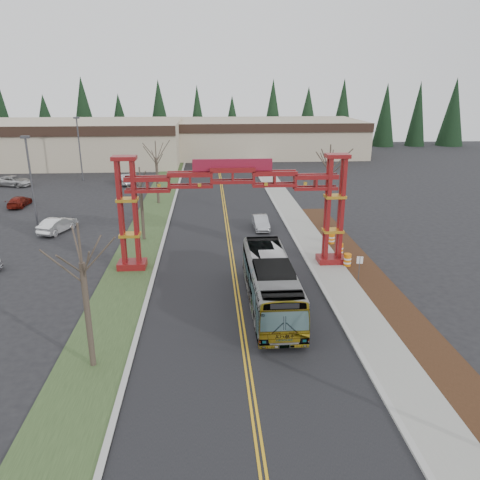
{
  "coord_description": "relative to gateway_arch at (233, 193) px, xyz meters",
  "views": [
    {
      "loc": [
        -1.81,
        -17.03,
        13.94
      ],
      "look_at": [
        0.36,
        14.93,
        3.21
      ],
      "focal_mm": 35.0,
      "sensor_mm": 36.0,
      "label": 1
    }
  ],
  "objects": [
    {
      "name": "grass_median",
      "position": [
        -8.0,
        7.0,
        -5.94
      ],
      "size": [
        4.0,
        110.0,
        0.08
      ],
      "primitive_type": "cube",
      "color": "#2D4221",
      "rests_on": "ground"
    },
    {
      "name": "lane_line_right",
      "position": [
        0.12,
        7.0,
        -5.96
      ],
      "size": [
        0.12,
        100.0,
        0.01
      ],
      "primitive_type": "cube",
      "color": "gold",
      "rests_on": "road"
    },
    {
      "name": "parked_car_far_a",
      "position": [
        -13.93,
        33.11,
        -5.21
      ],
      "size": [
        3.12,
        4.94,
        1.54
      ],
      "primitive_type": "imported",
      "rotation": [
        0.0,
        0.0,
        3.49
      ],
      "color": "#A09FA7",
      "rests_on": "ground"
    },
    {
      "name": "transit_bus",
      "position": [
        2.07,
        -7.31,
        -4.35
      ],
      "size": [
        2.76,
        11.75,
        3.27
      ],
      "primitive_type": "imported",
      "rotation": [
        0.0,
        0.0,
        0.0
      ],
      "color": "#A2A5A9",
      "rests_on": "ground"
    },
    {
      "name": "gateway_arch",
      "position": [
        0.0,
        0.0,
        0.0
      ],
      "size": [
        18.2,
        1.6,
        8.9
      ],
      "color": "maroon",
      "rests_on": "ground"
    },
    {
      "name": "bare_tree_median_mid",
      "position": [
        -8.0,
        7.22,
        -1.1
      ],
      "size": [
        2.95,
        2.95,
        6.86
      ],
      "color": "#382D26",
      "rests_on": "ground"
    },
    {
      "name": "parked_car_far_b",
      "position": [
        -29.65,
        33.07,
        -5.25
      ],
      "size": [
        5.77,
        3.89,
        1.47
      ],
      "primitive_type": "imported",
      "rotation": [
        0.0,
        0.0,
        1.27
      ],
      "color": "#BBBBBB",
      "rests_on": "ground"
    },
    {
      "name": "parked_car_mid_a",
      "position": [
        -24.39,
        20.85,
        -5.36
      ],
      "size": [
        1.81,
        4.34,
        1.25
      ],
      "primitive_type": "imported",
      "rotation": [
        0.0,
        0.0,
        3.13
      ],
      "color": "maroon",
      "rests_on": "ground"
    },
    {
      "name": "barrel_north",
      "position": [
        9.23,
        4.66,
        -5.44
      ],
      "size": [
        0.58,
        0.58,
        1.08
      ],
      "color": "orange",
      "rests_on": "ground"
    },
    {
      "name": "conifer_treeline",
      "position": [
        0.25,
        74.0,
        0.5
      ],
      "size": [
        116.1,
        5.6,
        13.0
      ],
      "color": "black",
      "rests_on": "ground"
    },
    {
      "name": "barrel_mid",
      "position": [
        9.16,
        1.67,
        -5.43
      ],
      "size": [
        0.6,
        0.6,
        1.11
      ],
      "color": "orange",
      "rests_on": "ground"
    },
    {
      "name": "lane_line_left",
      "position": [
        -0.12,
        7.0,
        -5.96
      ],
      "size": [
        0.12,
        100.0,
        0.01
      ],
      "primitive_type": "cube",
      "color": "gold",
      "rests_on": "road"
    },
    {
      "name": "curb_left",
      "position": [
        -6.15,
        7.0,
        -5.91
      ],
      "size": [
        0.3,
        110.0,
        0.15
      ],
      "primitive_type": "cube",
      "color": "#AEADA8",
      "rests_on": "ground"
    },
    {
      "name": "silver_sedan",
      "position": [
        3.32,
        9.93,
        -5.31
      ],
      "size": [
        1.55,
        4.12,
        1.34
      ],
      "primitive_type": "imported",
      "rotation": [
        0.0,
        0.0,
        0.03
      ],
      "color": "#A5A8AD",
      "rests_on": "ground"
    },
    {
      "name": "landscape_strip",
      "position": [
        10.2,
        -8.0,
        -5.92
      ],
      "size": [
        2.6,
        50.0,
        0.12
      ],
      "primitive_type": "cube",
      "color": "black",
      "rests_on": "ground"
    },
    {
      "name": "retail_building_east",
      "position": [
        10.0,
        61.95,
        -2.47
      ],
      "size": [
        38.0,
        20.3,
        7.0
      ],
      "color": "#BBAA8F",
      "rests_on": "ground"
    },
    {
      "name": "parked_car_near_b",
      "position": [
        -16.77,
        10.19,
        -5.24
      ],
      "size": [
        3.05,
        4.79,
        1.49
      ],
      "primitive_type": "imported",
      "rotation": [
        0.0,
        0.0,
        2.79
      ],
      "color": "white",
      "rests_on": "ground"
    },
    {
      "name": "street_sign",
      "position": [
        9.08,
        -3.84,
        -4.55
      ],
      "size": [
        0.46,
        0.09,
        2.0
      ],
      "color": "#3F3F44",
      "rests_on": "ground"
    },
    {
      "name": "road",
      "position": [
        -0.0,
        7.0,
        -5.97
      ],
      "size": [
        12.0,
        110.0,
        0.02
      ],
      "primitive_type": "cube",
      "color": "black",
      "rests_on": "ground"
    },
    {
      "name": "bare_tree_median_far",
      "position": [
        -8.0,
        21.33,
        -0.57
      ],
      "size": [
        3.19,
        3.19,
        7.55
      ],
      "color": "#382D26",
      "rests_on": "ground"
    },
    {
      "name": "light_pole_near",
      "position": [
        -19.28,
        11.82,
        -0.65
      ],
      "size": [
        0.8,
        0.4,
        9.21
      ],
      "color": "#3F3F44",
      "rests_on": "ground"
    },
    {
      "name": "retail_building_west",
      "position": [
        -30.0,
        53.96,
        -2.22
      ],
      "size": [
        46.0,
        22.3,
        7.5
      ],
      "color": "#BBAA8F",
      "rests_on": "ground"
    },
    {
      "name": "bare_tree_right_far",
      "position": [
        10.0,
        9.8,
        0.09
      ],
      "size": [
        3.46,
        3.46,
        8.4
      ],
      "color": "#382D26",
      "rests_on": "ground"
    },
    {
      "name": "curb_right",
      "position": [
        6.15,
        7.0,
        -5.91
      ],
      "size": [
        0.3,
        110.0,
        0.15
      ],
      "primitive_type": "cube",
      "color": "#AEADA8",
      "rests_on": "ground"
    },
    {
      "name": "bare_tree_median_near",
      "position": [
        -8.0,
        -13.57,
        -0.28
      ],
      "size": [
        3.05,
        3.05,
        7.76
      ],
      "color": "#382D26",
      "rests_on": "ground"
    },
    {
      "name": "barrel_south",
      "position": [
        9.1,
        -0.87,
        -5.42
      ],
      "size": [
        0.6,
        0.6,
        1.12
      ],
      "color": "orange",
      "rests_on": "ground"
    },
    {
      "name": "sidewalk_right",
      "position": [
        7.6,
        7.0,
        -5.91
      ],
      "size": [
        2.6,
        110.0,
        0.14
      ],
      "primitive_type": "cube",
      "color": "gray",
      "rests_on": "ground"
    },
    {
      "name": "light_pole_far",
      "position": [
        -20.79,
        36.29,
        -0.56
      ],
      "size": [
        0.81,
        0.41,
        9.38
      ],
      "color": "#3F3F44",
      "rests_on": "ground"
    },
    {
      "name": "ground",
      "position": [
        -0.0,
        -18.0,
        -5.98
      ],
      "size": [
        200.0,
        200.0,
        0.0
      ],
      "primitive_type": "plane",
      "color": "black",
      "rests_on": "ground"
    }
  ]
}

